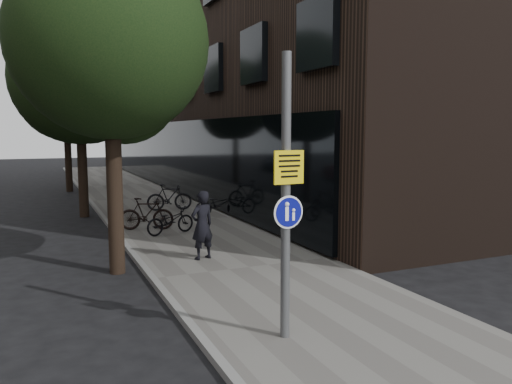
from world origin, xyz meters
TOP-DOWN VIEW (x-y plane):
  - ground at (0.00, 0.00)m, footprint 120.00×120.00m
  - sidewalk at (0.25, 10.00)m, footprint 4.50×60.00m
  - curb_edge at (-2.00, 10.00)m, footprint 0.15×60.00m
  - building_right_dark_brick at (8.50, 22.00)m, footprint 12.00×40.00m
  - street_tree_near at (-2.53, 4.64)m, footprint 4.40×4.40m
  - street_tree_mid at (-2.53, 13.14)m, footprint 5.00×5.00m
  - street_tree_far at (-2.53, 22.14)m, footprint 5.00×5.00m
  - signpost at (-0.81, -0.59)m, footprint 0.50×0.14m
  - pedestrian at (-0.52, 4.49)m, footprint 0.72×0.58m
  - parked_bike_facade_near at (2.00, 10.33)m, footprint 1.85×0.94m
  - parked_bike_facade_far at (0.64, 12.47)m, footprint 1.85×0.77m
  - parked_bike_curb_near at (-0.49, 7.84)m, footprint 1.73×1.02m
  - parked_bike_curb_far at (-1.03, 8.82)m, footprint 1.81×1.07m

SIDE VIEW (x-z plane):
  - ground at x=0.00m, z-range 0.00..0.00m
  - sidewalk at x=0.25m, z-range 0.00..0.12m
  - curb_edge at x=-2.00m, z-range 0.00..0.13m
  - parked_bike_curb_near at x=-0.49m, z-range 0.12..0.98m
  - parked_bike_facade_near at x=2.00m, z-range 0.12..1.05m
  - parked_bike_curb_far at x=-1.03m, z-range 0.12..1.17m
  - parked_bike_facade_far at x=0.64m, z-range 0.12..1.20m
  - pedestrian at x=-0.52m, z-range 0.12..1.84m
  - signpost at x=-0.81m, z-range 0.14..4.47m
  - street_tree_near at x=-2.53m, z-range 1.36..8.86m
  - street_tree_mid at x=-2.53m, z-range 1.21..9.01m
  - street_tree_far at x=-2.53m, z-range 1.21..9.01m
  - building_right_dark_brick at x=8.50m, z-range 0.00..18.00m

